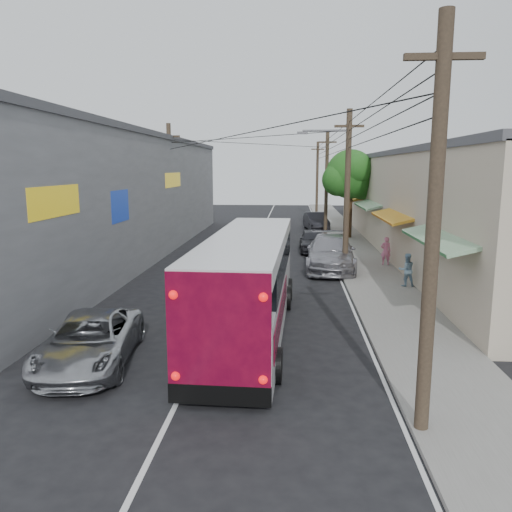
{
  "coord_description": "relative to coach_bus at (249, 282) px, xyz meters",
  "views": [
    {
      "loc": [
        2.56,
        -11.49,
        5.27
      ],
      "look_at": [
        1.05,
        9.35,
        1.56
      ],
      "focal_mm": 35.0,
      "sensor_mm": 36.0,
      "label": 1
    }
  ],
  "objects": [
    {
      "name": "building_right",
      "position": [
        9.79,
        17.91,
        1.51
      ],
      "size": [
        7.09,
        40.0,
        6.25
      ],
      "color": "beige",
      "rests_on": "ground"
    },
    {
      "name": "jeepney",
      "position": [
        -4.05,
        -3.09,
        -0.97
      ],
      "size": [
        2.82,
        5.07,
        1.34
      ],
      "primitive_type": "imported",
      "rotation": [
        0.0,
        0.0,
        0.13
      ],
      "color": "#A8A9AF",
      "rests_on": "ground"
    },
    {
      "name": "building_left",
      "position": [
        -9.7,
        13.9,
        2.01
      ],
      "size": [
        7.2,
        36.0,
        7.25
      ],
      "color": "gray",
      "rests_on": "ground"
    },
    {
      "name": "parked_car_far",
      "position": [
        3.4,
        27.09,
        -0.89
      ],
      "size": [
        2.2,
        4.76,
        1.51
      ],
      "primitive_type": "imported",
      "rotation": [
        0.0,
        0.0,
        0.13
      ],
      "color": "black",
      "rests_on": "ground"
    },
    {
      "name": "parked_suv",
      "position": [
        3.4,
        10.35,
        -0.76
      ],
      "size": [
        2.8,
        6.2,
        1.76
      ],
      "primitive_type": "imported",
      "rotation": [
        0.0,
        0.0,
        -0.06
      ],
      "color": "#99979F",
      "rests_on": "ground"
    },
    {
      "name": "street_tree",
      "position": [
        5.67,
        21.92,
        3.03
      ],
      "size": [
        4.4,
        4.0,
        6.6
      ],
      "color": "#3F2B19",
      "rests_on": "ground"
    },
    {
      "name": "pedestrian_far",
      "position": [
        6.4,
        6.26,
        -0.79
      ],
      "size": [
        0.77,
        0.64,
        1.46
      ],
      "primitive_type": "imported",
      "rotation": [
        0.0,
        0.0,
        3.27
      ],
      "color": "#8BB0CB",
      "rests_on": "sidewalk"
    },
    {
      "name": "coach_bus",
      "position": [
        0.0,
        0.0,
        0.0
      ],
      "size": [
        2.8,
        11.08,
        3.17
      ],
      "rotation": [
        0.0,
        0.0,
        -0.03
      ],
      "color": "silver",
      "rests_on": "ground"
    },
    {
      "name": "ground",
      "position": [
        -1.2,
        -4.09,
        -1.64
      ],
      "size": [
        120.0,
        120.0,
        0.0
      ],
      "primitive_type": "plane",
      "color": "black",
      "rests_on": "ground"
    },
    {
      "name": "parked_car_mid",
      "position": [
        2.7,
        15.91,
        -0.94
      ],
      "size": [
        1.69,
        4.15,
        1.41
      ],
      "primitive_type": "imported",
      "rotation": [
        0.0,
        0.0,
        0.01
      ],
      "color": "#2A2A2F",
      "rests_on": "ground"
    },
    {
      "name": "pedestrian_near",
      "position": [
        6.4,
        11.22,
        -0.77
      ],
      "size": [
        0.55,
        0.36,
        1.51
      ],
      "primitive_type": "imported",
      "rotation": [
        0.0,
        0.0,
        3.14
      ],
      "color": "pink",
      "rests_on": "sidewalk"
    },
    {
      "name": "utility_poles",
      "position": [
        1.92,
        16.23,
        2.49
      ],
      "size": [
        11.8,
        45.28,
        8.0
      ],
      "color": "#473828",
      "rests_on": "ground"
    },
    {
      "name": "sidewalk",
      "position": [
        5.3,
        15.91,
        -1.58
      ],
      "size": [
        3.0,
        80.0,
        0.12
      ],
      "primitive_type": "cube",
      "color": "slate",
      "rests_on": "ground"
    }
  ]
}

